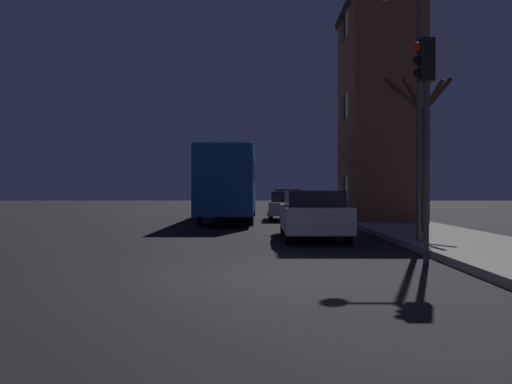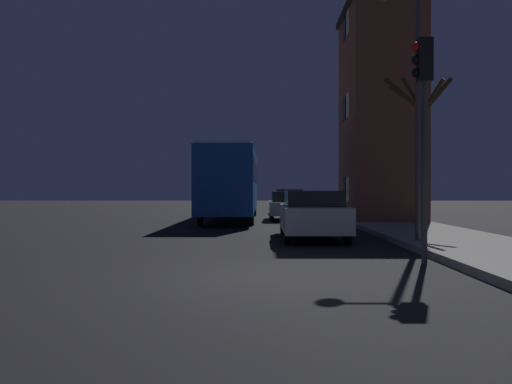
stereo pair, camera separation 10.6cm
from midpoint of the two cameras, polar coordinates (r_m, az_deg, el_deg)
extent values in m
plane|color=black|center=(9.02, 0.61, -9.63)|extent=(120.00, 120.00, 0.00)
cube|color=brown|center=(24.53, 13.76, 8.46)|extent=(3.17, 4.83, 9.73)
cube|color=black|center=(25.72, 13.78, 19.59)|extent=(3.41, 5.07, 0.30)
cube|color=#E5C67F|center=(23.41, 10.24, 0.34)|extent=(0.03, 0.70, 1.10)
cube|color=black|center=(24.51, 9.80, 0.34)|extent=(0.03, 0.70, 1.10)
cube|color=#E5C67F|center=(23.73, 10.25, 9.72)|extent=(0.03, 0.70, 1.10)
cube|color=black|center=(24.81, 9.80, 9.30)|extent=(0.03, 0.70, 1.10)
cube|color=#E5C67F|center=(24.66, 10.26, 18.61)|extent=(0.03, 0.70, 1.10)
cube|color=black|center=(25.70, 9.81, 17.84)|extent=(0.03, 0.70, 1.10)
cylinder|color=#38383A|center=(14.35, 17.90, 8.49)|extent=(0.14, 0.14, 6.86)
cylinder|color=#38383A|center=(11.05, 18.62, 2.12)|extent=(0.12, 0.12, 3.82)
cube|color=black|center=(11.37, 18.64, 14.10)|extent=(0.30, 0.24, 0.90)
sphere|color=red|center=(11.39, 17.75, 15.48)|extent=(0.20, 0.20, 0.20)
sphere|color=black|center=(11.32, 17.75, 14.16)|extent=(0.20, 0.20, 0.20)
sphere|color=black|center=(11.26, 17.74, 12.83)|extent=(0.20, 0.20, 0.20)
cylinder|color=#382819|center=(17.67, 18.39, 2.29)|extent=(0.29, 0.29, 4.00)
cylinder|color=#382819|center=(18.00, 17.33, 10.54)|extent=(0.75, 0.47, 1.24)
cylinder|color=#382819|center=(18.15, 19.81, 10.37)|extent=(1.11, 0.31, 1.23)
cylinder|color=#382819|center=(17.65, 16.67, 10.16)|extent=(1.26, 0.33, 0.91)
cylinder|color=#382819|center=(17.66, 19.42, 10.34)|extent=(0.60, 0.86, 1.03)
cylinder|color=#382819|center=(17.69, 16.41, 10.56)|extent=(1.41, 0.26, 1.18)
cube|color=#194793|center=(25.35, -3.02, 1.13)|extent=(2.40, 11.81, 2.89)
cube|color=black|center=(25.36, -3.02, 2.31)|extent=(2.42, 10.87, 1.04)
cube|color=#B2B2B2|center=(25.42, -3.02, 4.53)|extent=(2.28, 11.22, 0.12)
cylinder|color=black|center=(29.16, -0.38, -1.81)|extent=(0.18, 0.96, 0.96)
cylinder|color=black|center=(29.28, -4.74, -1.81)|extent=(0.18, 0.96, 0.96)
cylinder|color=black|center=(21.49, -0.67, -2.57)|extent=(0.18, 0.96, 0.96)
cylinder|color=black|center=(21.65, -6.57, -2.55)|extent=(0.18, 0.96, 0.96)
cube|color=#B7BABF|center=(15.74, 6.29, -2.91)|extent=(1.89, 4.56, 0.74)
cube|color=black|center=(15.50, 6.38, -0.72)|extent=(1.66, 2.37, 0.47)
cylinder|color=black|center=(17.34, 8.60, -3.85)|extent=(0.18, 0.60, 0.60)
cylinder|color=black|center=(17.18, 2.95, -3.89)|extent=(0.18, 0.60, 0.60)
cylinder|color=black|center=(14.42, 10.28, -4.69)|extent=(0.18, 0.60, 0.60)
cylinder|color=black|center=(14.23, 3.48, -4.76)|extent=(0.18, 0.60, 0.60)
cube|color=beige|center=(25.37, 3.42, -1.82)|extent=(1.82, 3.89, 0.64)
cube|color=black|center=(25.16, 3.44, -0.53)|extent=(1.61, 2.02, 0.51)
cylinder|color=black|center=(26.70, 5.04, -2.40)|extent=(0.18, 0.60, 0.60)
cylinder|color=black|center=(26.62, 1.50, -2.41)|extent=(0.18, 0.60, 0.60)
cylinder|color=black|center=(24.18, 5.52, -2.68)|extent=(0.18, 0.60, 0.60)
cylinder|color=black|center=(24.09, 1.62, -2.69)|extent=(0.18, 0.60, 0.60)
cube|color=olive|center=(32.39, 3.51, -1.19)|extent=(1.82, 4.24, 0.74)
cube|color=black|center=(32.16, 3.53, -0.11)|extent=(1.61, 2.20, 0.48)
cylinder|color=black|center=(33.82, 4.78, -1.75)|extent=(0.18, 0.70, 0.70)
cylinder|color=black|center=(33.74, 1.99, -1.75)|extent=(0.18, 0.70, 0.70)
cylinder|color=black|center=(31.08, 5.16, -1.93)|extent=(0.18, 0.70, 0.70)
cylinder|color=black|center=(30.99, 2.13, -1.93)|extent=(0.18, 0.70, 0.70)
camera|label=1|loc=(0.05, -90.17, 0.00)|focal=35.00mm
camera|label=2|loc=(0.05, 89.83, 0.00)|focal=35.00mm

